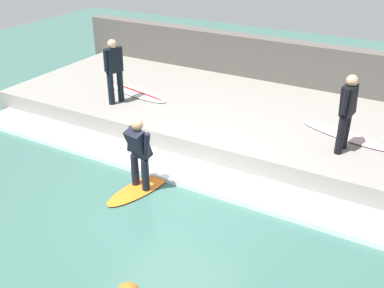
{
  "coord_description": "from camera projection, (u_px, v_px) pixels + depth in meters",
  "views": [
    {
      "loc": [
        -6.25,
        -3.97,
        4.9
      ],
      "look_at": [
        0.77,
        0.0,
        0.7
      ],
      "focal_mm": 42.0,
      "sensor_mm": 36.0,
      "label": 1
    }
  ],
  "objects": [
    {
      "name": "surfboard_riding",
      "position": [
        141.0,
        188.0,
        8.89
      ],
      "size": [
        1.75,
        0.86,
        0.06
      ],
      "color": "orange",
      "rests_on": "ground_plane"
    },
    {
      "name": "surfer_waiting_near",
      "position": [
        114.0,
        68.0,
        11.13
      ],
      "size": [
        0.54,
        0.34,
        1.63
      ],
      "color": "black",
      "rests_on": "concrete_ledge"
    },
    {
      "name": "surfer_waiting_far",
      "position": [
        347.0,
        109.0,
        8.82
      ],
      "size": [
        0.55,
        0.3,
        1.62
      ],
      "color": "black",
      "rests_on": "concrete_ledge"
    },
    {
      "name": "ground_plane",
      "position": [
        173.0,
        191.0,
        8.83
      ],
      "size": [
        28.0,
        28.0,
        0.0
      ],
      "primitive_type": "plane",
      "color": "#386056"
    },
    {
      "name": "surfboard_waiting_near",
      "position": [
        138.0,
        93.0,
        12.09
      ],
      "size": [
        0.99,
        2.16,
        0.07
      ],
      "color": "white",
      "rests_on": "concrete_ledge"
    },
    {
      "name": "concrete_ledge",
      "position": [
        243.0,
        118.0,
        11.31
      ],
      "size": [
        4.4,
        12.61,
        0.52
      ],
      "primitive_type": "cube",
      "color": "gray",
      "rests_on": "ground_plane"
    },
    {
      "name": "surfboard_waiting_far",
      "position": [
        345.0,
        135.0,
        9.8
      ],
      "size": [
        1.0,
        2.14,
        0.06
      ],
      "color": "beige",
      "rests_on": "concrete_ledge"
    },
    {
      "name": "back_wall",
      "position": [
        278.0,
        69.0,
        12.92
      ],
      "size": [
        0.5,
        13.24,
        1.7
      ],
      "primitive_type": "cube",
      "color": "#544F49",
      "rests_on": "ground_plane"
    },
    {
      "name": "wave_foam_crest",
      "position": [
        190.0,
        173.0,
        9.33
      ],
      "size": [
        0.97,
        11.98,
        0.11
      ],
      "primitive_type": "cube",
      "color": "silver",
      "rests_on": "ground_plane"
    },
    {
      "name": "surfer_riding",
      "position": [
        139.0,
        150.0,
        8.5
      ],
      "size": [
        0.48,
        0.62,
        1.45
      ],
      "color": "black",
      "rests_on": "surfboard_riding"
    }
  ]
}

